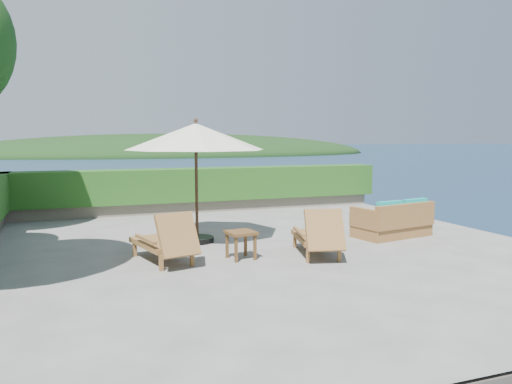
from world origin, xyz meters
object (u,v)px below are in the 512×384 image
object	(u,v)px
lounge_left	(165,241)
wicker_loveseat	(394,222)
lounge_right	(318,235)
patio_umbrella	(196,138)
side_table	(241,236)

from	to	relation	value
lounge_left	wicker_loveseat	xyz separation A→B (m)	(5.43, 0.59, -0.07)
lounge_left	lounge_right	size ratio (longest dim) A/B	1.00
patio_umbrella	side_table	bearing A→B (deg)	-76.83
lounge_right	side_table	size ratio (longest dim) A/B	3.22
patio_umbrella	lounge_right	bearing A→B (deg)	-47.68
lounge_right	side_table	xyz separation A→B (m)	(-1.49, 0.30, 0.03)
lounge_left	wicker_loveseat	world-z (taller)	lounge_left
lounge_right	wicker_loveseat	xyz separation A→B (m)	(2.54, 1.09, -0.07)
side_table	wicker_loveseat	size ratio (longest dim) A/B	0.29
patio_umbrella	side_table	xyz separation A→B (m)	(0.42, -1.80, -1.86)
wicker_loveseat	lounge_left	bearing A→B (deg)	175.22
lounge_left	lounge_right	world-z (taller)	lounge_right
patio_umbrella	side_table	world-z (taller)	patio_umbrella
lounge_right	wicker_loveseat	distance (m)	2.77
lounge_left	wicker_loveseat	distance (m)	5.46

